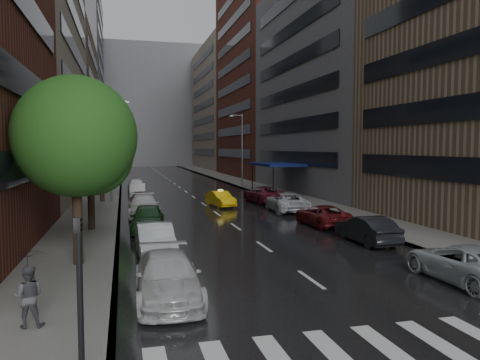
{
  "coord_description": "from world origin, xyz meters",
  "views": [
    {
      "loc": [
        -6.74,
        -12.01,
        4.94
      ],
      "look_at": [
        0.0,
        14.94,
        3.0
      ],
      "focal_mm": 35.0,
      "sensor_mm": 36.0,
      "label": 1
    }
  ],
  "objects": [
    {
      "name": "ground",
      "position": [
        0.0,
        0.0,
        0.0
      ],
      "size": [
        220.0,
        220.0,
        0.0
      ],
      "primitive_type": "plane",
      "color": "gray",
      "rests_on": "ground"
    },
    {
      "name": "road",
      "position": [
        0.0,
        50.0,
        0.01
      ],
      "size": [
        14.0,
        140.0,
        0.01
      ],
      "primitive_type": "cube",
      "color": "black",
      "rests_on": "ground"
    },
    {
      "name": "sidewalk_left",
      "position": [
        -9.0,
        50.0,
        0.07
      ],
      "size": [
        4.0,
        140.0,
        0.15
      ],
      "primitive_type": "cube",
      "color": "gray",
      "rests_on": "ground"
    },
    {
      "name": "sidewalk_right",
      "position": [
        9.0,
        50.0,
        0.07
      ],
      "size": [
        4.0,
        140.0,
        0.15
      ],
      "primitive_type": "cube",
      "color": "gray",
      "rests_on": "ground"
    },
    {
      "name": "crosswalk",
      "position": [
        0.2,
        -2.0,
        0.01
      ],
      "size": [
        13.15,
        2.8,
        0.01
      ],
      "color": "silver",
      "rests_on": "ground"
    },
    {
      "name": "buildings_left",
      "position": [
        -15.0,
        58.79,
        15.99
      ],
      "size": [
        8.0,
        108.0,
        38.0
      ],
      "color": "maroon",
      "rests_on": "ground"
    },
    {
      "name": "buildings_right",
      "position": [
        15.0,
        56.7,
        15.03
      ],
      "size": [
        8.05,
        109.1,
        36.0
      ],
      "color": "#937A5B",
      "rests_on": "ground"
    },
    {
      "name": "building_far",
      "position": [
        0.0,
        118.0,
        16.0
      ],
      "size": [
        40.0,
        14.0,
        32.0
      ],
      "primitive_type": "cube",
      "color": "slate",
      "rests_on": "ground"
    },
    {
      "name": "tree_near",
      "position": [
        -8.6,
        8.01,
        5.37
      ],
      "size": [
        4.92,
        4.92,
        7.85
      ],
      "color": "#382619",
      "rests_on": "ground"
    },
    {
      "name": "tree_mid",
      "position": [
        -8.6,
        16.41,
        5.48
      ],
      "size": [
        5.03,
        5.03,
        8.01
      ],
      "color": "#382619",
      "rests_on": "ground"
    },
    {
      "name": "tree_far",
      "position": [
        -8.6,
        31.01,
        5.64
      ],
      "size": [
        5.17,
        5.17,
        8.24
      ],
      "color": "#382619",
      "rests_on": "ground"
    },
    {
      "name": "taxi",
      "position": [
        1.1,
        26.05,
        0.65
      ],
      "size": [
        2.06,
        4.1,
        1.29
      ],
      "primitive_type": "imported",
      "rotation": [
        0.0,
        0.0,
        0.18
      ],
      "color": "#E1B00B",
      "rests_on": "ground"
    },
    {
      "name": "parked_cars_left",
      "position": [
        -5.4,
        20.57,
        0.75
      ],
      "size": [
        2.25,
        42.19,
        1.61
      ],
      "color": "silver",
      "rests_on": "ground"
    },
    {
      "name": "parked_cars_right",
      "position": [
        5.4,
        16.68,
        0.72
      ],
      "size": [
        2.95,
        30.59,
        1.51
      ],
      "color": "#B3BABE",
      "rests_on": "ground"
    },
    {
      "name": "ped_black_umbrella",
      "position": [
        -9.26,
        1.19,
        1.39
      ],
      "size": [
        0.96,
        0.98,
        2.09
      ],
      "color": "#46464B",
      "rests_on": "sidewalk_left"
    },
    {
      "name": "traffic_light",
      "position": [
        -7.6,
        -2.63,
        2.23
      ],
      "size": [
        0.18,
        0.15,
        3.45
      ],
      "color": "black",
      "rests_on": "sidewalk_left"
    },
    {
      "name": "street_lamp_left",
      "position": [
        -7.72,
        30.0,
        4.89
      ],
      "size": [
        1.74,
        0.22,
        9.0
      ],
      "color": "gray",
      "rests_on": "sidewalk_left"
    },
    {
      "name": "street_lamp_right",
      "position": [
        7.72,
        45.0,
        4.89
      ],
      "size": [
        1.74,
        0.22,
        9.0
      ],
      "color": "gray",
      "rests_on": "sidewalk_right"
    },
    {
      "name": "awning",
      "position": [
        8.98,
        35.0,
        3.13
      ],
      "size": [
        4.0,
        8.0,
        3.12
      ],
      "color": "navy",
      "rests_on": "sidewalk_right"
    }
  ]
}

